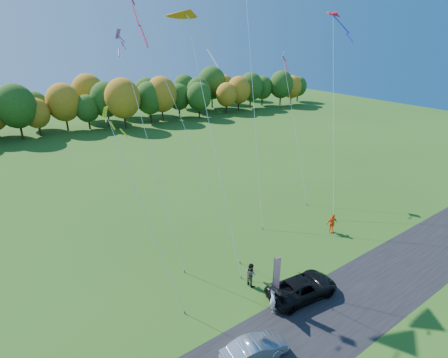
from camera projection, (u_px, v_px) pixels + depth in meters
ground at (271, 293)px, 25.61m from camera, size 160.00×160.00×0.00m
asphalt_strip at (313, 327)px, 22.60m from camera, size 90.00×6.00×0.01m
tree_line at (77, 132)px, 67.07m from camera, size 116.00×12.00×10.00m
black_suv at (302, 287)px, 25.04m from camera, size 5.62×3.10×1.49m
silver_sedan at (255, 349)px, 20.21m from camera, size 4.17×1.94×1.32m
person_tailgate_a at (273, 300)px, 23.59m from camera, size 0.67×0.80×1.87m
person_tailgate_b at (251, 274)px, 26.10m from camera, size 0.75×0.94×1.87m
person_east at (332, 223)px, 33.06m from camera, size 1.21×0.75×1.92m
feather_flag at (276, 276)px, 23.54m from camera, size 0.51×0.20×4.02m
kite_delta_blue at (185, 127)px, 26.90m from camera, size 5.92×10.06×22.75m
kite_parafoil_orange at (251, 67)px, 34.59m from camera, size 8.16×12.91×29.44m
kite_delta_red at (211, 126)px, 26.60m from camera, size 2.88×9.39×20.60m
kite_parafoil_rainbow at (333, 113)px, 36.58m from camera, size 8.07×8.65×20.09m
kite_diamond_yellow at (145, 213)px, 23.03m from camera, size 2.34×6.76×13.58m
kite_diamond_white at (295, 128)px, 38.97m from camera, size 2.66×7.98×16.09m
kite_diamond_pink at (153, 157)px, 26.27m from camera, size 1.81×6.52×18.22m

